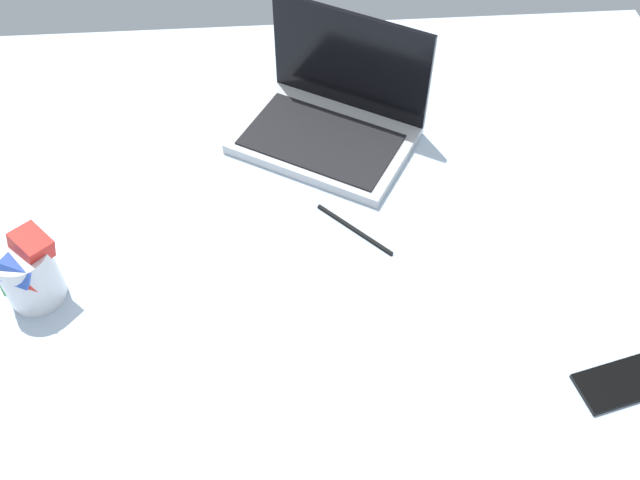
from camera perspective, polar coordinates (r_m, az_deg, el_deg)
The scene contains 5 objects.
bed_mattress at distance 128.17cm, azimuth -3.72°, elevation -3.93°, with size 180.00×140.00×18.00cm, color silver.
laptop at distance 139.58cm, azimuth 0.93°, elevation 9.97°, with size 40.13×36.68×23.00cm.
snack_cup at distance 120.34cm, azimuth -22.63°, elevation -2.52°, with size 10.43×9.73×14.20cm.
cell_phone at distance 116.37cm, azimuth 23.43°, elevation -10.59°, with size 6.80×14.00×0.80cm, color black.
charger_cable at distance 124.50cm, azimuth 2.81°, elevation 0.86°, with size 17.00×0.60×0.60cm, color black.
Camera 1 is at (2.86, -74.99, 112.90)cm, focal length 39.31 mm.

